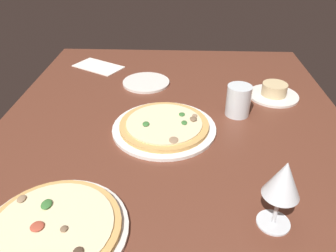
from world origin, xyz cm
name	(u,v)px	position (x,y,z in cm)	size (l,w,h in cm)	color
dining_table	(172,145)	(0.00, 0.00, 2.00)	(150.00, 110.00, 4.00)	brown
pizza_main	(164,126)	(-5.17, -2.50, 5.17)	(31.31, 31.31, 3.37)	white
pizza_side	(54,230)	(34.47, -22.82, 5.22)	(30.28, 30.28, 3.38)	silver
ramekin_on_saucer	(274,92)	(-28.55, 35.37, 5.80)	(17.63, 17.63, 4.99)	silver
wine_glass_far	(283,182)	(29.82, 22.33, 15.70)	(7.43, 7.43, 16.40)	silver
water_glass	(238,103)	(-15.46, 20.66, 8.30)	(7.80, 7.80, 10.06)	silver
side_plate	(146,82)	(-37.37, -11.21, 4.45)	(17.99, 17.99, 0.90)	silver
paper_menu	(98,67)	(-53.03, -33.33, 4.15)	(11.35, 20.47, 0.30)	white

